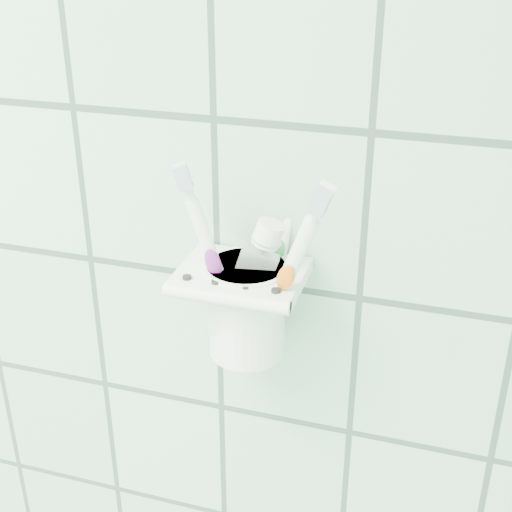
{
  "coord_description": "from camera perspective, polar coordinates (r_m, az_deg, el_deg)",
  "views": [
    {
      "loc": [
        0.84,
        0.58,
        1.61
      ],
      "look_at": [
        0.68,
        1.1,
        1.33
      ],
      "focal_mm": 50.0,
      "sensor_mm": 36.0,
      "label": 1
    }
  ],
  "objects": [
    {
      "name": "cup",
      "position": [
        0.71,
        -0.76,
        -3.98
      ],
      "size": [
        0.08,
        0.08,
        0.1
      ],
      "color": "white",
      "rests_on": "holder_bracket"
    },
    {
      "name": "toothbrush_pink",
      "position": [
        0.67,
        -0.96,
        -0.4
      ],
      "size": [
        0.06,
        0.02,
        0.2
      ],
      "rotation": [
        -0.08,
        -0.29,
        0.39
      ],
      "color": "white",
      "rests_on": "cup"
    },
    {
      "name": "toothbrush_blue",
      "position": [
        0.68,
        0.75,
        -0.51
      ],
      "size": [
        0.03,
        0.07,
        0.18
      ],
      "rotation": [
        -0.36,
        -0.05,
        -0.35
      ],
      "color": "white",
      "rests_on": "cup"
    },
    {
      "name": "holder_bracket",
      "position": [
        0.69,
        -1.13,
        -1.68
      ],
      "size": [
        0.12,
        0.1,
        0.04
      ],
      "color": "white",
      "rests_on": "wall_back"
    },
    {
      "name": "toothpaste_tube",
      "position": [
        0.69,
        -2.39,
        -1.21
      ],
      "size": [
        0.07,
        0.04,
        0.15
      ],
      "rotation": [
        0.01,
        0.32,
        0.17
      ],
      "color": "silver",
      "rests_on": "cup"
    },
    {
      "name": "toothbrush_orange",
      "position": [
        0.67,
        -0.06,
        0.61
      ],
      "size": [
        0.08,
        0.06,
        0.22
      ],
      "rotation": [
        0.2,
        0.38,
        -0.1
      ],
      "color": "white",
      "rests_on": "cup"
    }
  ]
}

